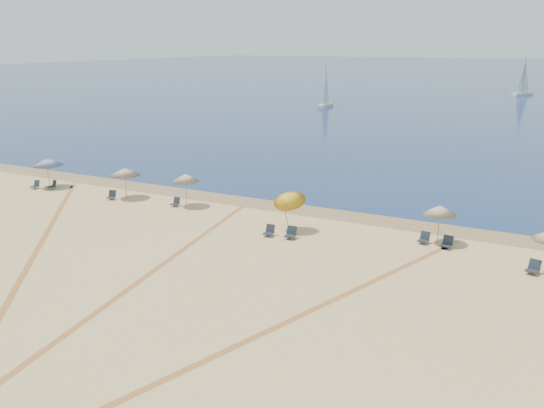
% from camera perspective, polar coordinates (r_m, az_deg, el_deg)
% --- Properties ---
extents(ground, '(160.00, 160.00, 0.00)m').
position_cam_1_polar(ground, '(23.56, -23.97, -14.74)').
color(ground, tan).
rests_on(ground, ground).
extents(ocean, '(500.00, 500.00, 0.00)m').
position_cam_1_polar(ocean, '(237.94, 24.01, 11.48)').
color(ocean, '#0C2151').
rests_on(ocean, ground).
extents(wet_sand, '(500.00, 500.00, 0.00)m').
position_cam_1_polar(wet_sand, '(41.36, 2.57, -0.42)').
color(wet_sand, olive).
rests_on(wet_sand, ground).
extents(umbrella_0, '(2.35, 2.36, 2.38)m').
position_cam_1_polar(umbrella_0, '(50.33, -20.99, 3.82)').
color(umbrella_0, gray).
rests_on(umbrella_0, ground).
extents(umbrella_1, '(2.21, 2.21, 2.33)m').
position_cam_1_polar(umbrella_1, '(45.09, -14.10, 3.07)').
color(umbrella_1, gray).
rests_on(umbrella_1, ground).
extents(umbrella_2, '(1.96, 1.96, 2.40)m').
position_cam_1_polar(umbrella_2, '(41.95, -8.40, 2.55)').
color(umbrella_2, gray).
rests_on(umbrella_2, ground).
extents(umbrella_3, '(2.01, 2.06, 2.77)m').
position_cam_1_polar(umbrella_3, '(35.98, 1.65, 0.64)').
color(umbrella_3, gray).
rests_on(umbrella_3, ground).
extents(umbrella_4, '(1.93, 1.93, 2.32)m').
position_cam_1_polar(umbrella_4, '(35.13, 15.99, -0.56)').
color(umbrella_4, gray).
rests_on(umbrella_4, ground).
extents(chair_0, '(0.54, 0.64, 0.65)m').
position_cam_1_polar(chair_0, '(50.55, -21.98, 1.73)').
color(chair_0, black).
rests_on(chair_0, ground).
extents(chair_1, '(0.76, 0.82, 0.68)m').
position_cam_1_polar(chair_1, '(49.95, -20.52, 1.74)').
color(chair_1, black).
rests_on(chair_1, ground).
extents(chair_2, '(0.73, 0.78, 0.66)m').
position_cam_1_polar(chair_2, '(45.26, -15.30, 0.81)').
color(chair_2, black).
rests_on(chair_2, ground).
extents(chair_3, '(0.52, 0.61, 0.62)m').
position_cam_1_polar(chair_3, '(42.40, -9.34, 0.16)').
color(chair_3, black).
rests_on(chair_3, ground).
extents(chair_4, '(0.58, 0.68, 0.68)m').
position_cam_1_polar(chair_4, '(35.47, -0.26, -2.63)').
color(chair_4, black).
rests_on(chair_4, ground).
extents(chair_5, '(0.67, 0.76, 0.72)m').
position_cam_1_polar(chair_5, '(35.03, 1.86, -2.85)').
color(chair_5, black).
rests_on(chair_5, ground).
extents(chair_6, '(0.64, 0.72, 0.67)m').
position_cam_1_polar(chair_6, '(35.31, 14.55, -3.24)').
color(chair_6, black).
rests_on(chair_6, ground).
extents(chair_7, '(0.68, 0.77, 0.71)m').
position_cam_1_polar(chair_7, '(34.84, 16.63, -3.63)').
color(chair_7, black).
rests_on(chair_7, ground).
extents(chair_8, '(0.75, 0.82, 0.71)m').
position_cam_1_polar(chair_8, '(32.63, 24.06, -5.66)').
color(chair_8, black).
rests_on(chair_8, ground).
extents(sailboat_0, '(1.52, 5.01, 7.37)m').
position_cam_1_polar(sailboat_0, '(106.66, 5.24, 10.55)').
color(sailboat_0, white).
rests_on(sailboat_0, ocean).
extents(sailboat_1, '(4.10, 5.59, 8.41)m').
position_cam_1_polar(sailboat_1, '(140.69, 23.22, 10.70)').
color(sailboat_1, white).
rests_on(sailboat_1, ocean).
extents(tire_tracks, '(56.14, 41.94, 0.00)m').
position_cam_1_polar(tire_tracks, '(31.35, -11.68, -6.04)').
color(tire_tracks, tan).
rests_on(tire_tracks, ground).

